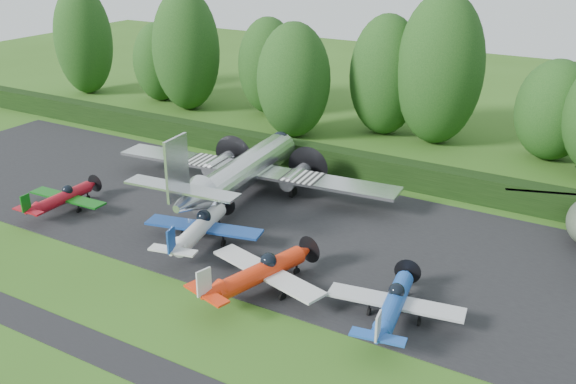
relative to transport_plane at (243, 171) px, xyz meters
The scene contains 17 objects.
ground 14.23m from the transport_plane, 67.59° to the right, with size 160.00×160.00×0.00m, color #315919.
apron 6.49m from the transport_plane, 29.37° to the right, with size 70.00×18.00×0.01m, color black.
taxiway_verge 19.87m from the transport_plane, 74.24° to the right, with size 70.00×2.00×0.00m, color black.
hedgerow 9.83m from the transport_plane, 56.05° to the left, with size 90.00×1.60×2.00m, color black.
transport_plane is the anchor object (origin of this frame).
light_plane_red 12.87m from the transport_plane, 138.07° to the right, with size 6.29×6.61×2.42m.
light_plane_white 8.22m from the transport_plane, 75.35° to the right, with size 7.67×8.07×2.95m.
light_plane_orange 13.61m from the transport_plane, 52.19° to the right, with size 7.73×8.13×2.97m.
light_plane_blue 18.60m from the transport_plane, 32.00° to the right, with size 7.02×7.38×2.70m.
tree_1 21.80m from the transport_plane, 67.66° to the left, with size 7.81×7.81×13.66m.
tree_3 27.21m from the transport_plane, 48.29° to the left, with size 6.49×6.49×8.63m.
tree_5 23.27m from the transport_plane, 117.12° to the left, with size 6.36×6.36×10.11m.
tree_6 15.67m from the transport_plane, 105.69° to the left, with size 6.88×6.88×10.77m.
tree_7 26.07m from the transport_plane, 137.25° to the left, with size 7.15×7.15×12.87m.
tree_9 38.15m from the transport_plane, 153.16° to the left, with size 6.64×6.64×12.52m.
tree_10 30.64m from the transport_plane, 141.86° to the left, with size 5.80×5.80×8.85m.
tree_11 20.44m from the transport_plane, 81.68° to the left, with size 6.88×6.88×11.37m.
Camera 1 is at (19.68, -23.36, 18.83)m, focal length 40.00 mm.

